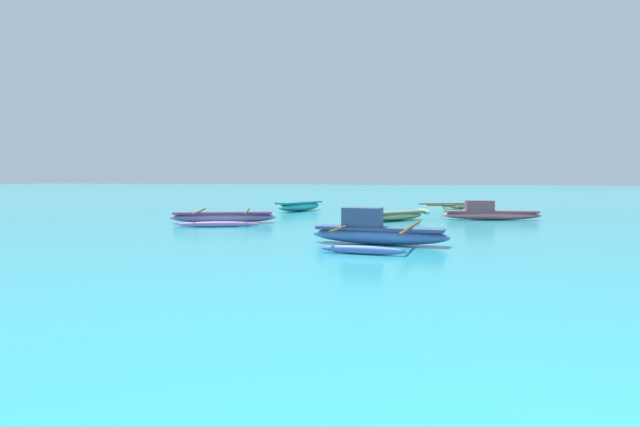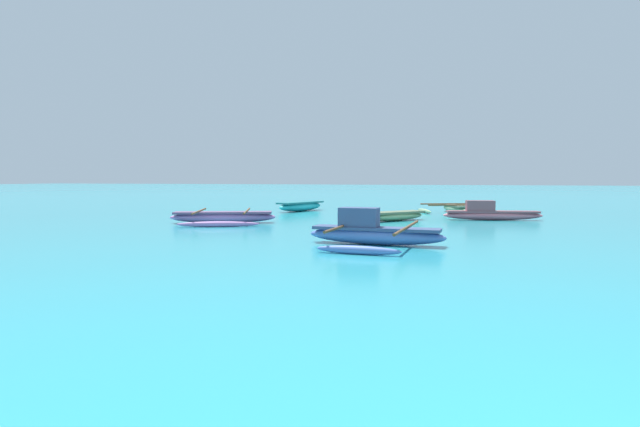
% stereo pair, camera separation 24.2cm
% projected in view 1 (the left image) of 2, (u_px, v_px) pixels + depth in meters
% --- Properties ---
extents(moored_boat_0, '(1.92, 3.27, 0.48)m').
position_uv_depth(moored_boat_0, '(299.00, 206.00, 25.80)').
color(moored_boat_0, '#29B8C1').
rests_on(moored_boat_0, ground_plane).
extents(moored_boat_1, '(3.99, 1.25, 0.80)m').
position_uv_depth(moored_boat_1, '(490.00, 213.00, 20.40)').
color(moored_boat_1, '#DE6C7C').
rests_on(moored_boat_1, ground_plane).
extents(moored_boat_2, '(3.81, 3.12, 0.44)m').
position_uv_depth(moored_boat_2, '(453.00, 208.00, 24.77)').
color(moored_boat_2, '#7FA57A').
rests_on(moored_boat_2, ground_plane).
extents(moored_boat_3, '(3.99, 4.11, 0.49)m').
position_uv_depth(moored_boat_3, '(223.00, 217.00, 18.99)').
color(moored_boat_3, '#A86EB0').
rests_on(moored_boat_3, ground_plane).
extents(moored_boat_4, '(2.53, 2.74, 0.37)m').
position_uv_depth(moored_boat_4, '(394.00, 215.00, 20.07)').
color(moored_boat_4, '#9AB178').
rests_on(moored_boat_4, ground_plane).
extents(moored_boat_5, '(3.62, 3.85, 0.95)m').
position_uv_depth(moored_boat_5, '(376.00, 232.00, 12.95)').
color(moored_boat_5, '#5270BD').
rests_on(moored_boat_5, ground_plane).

